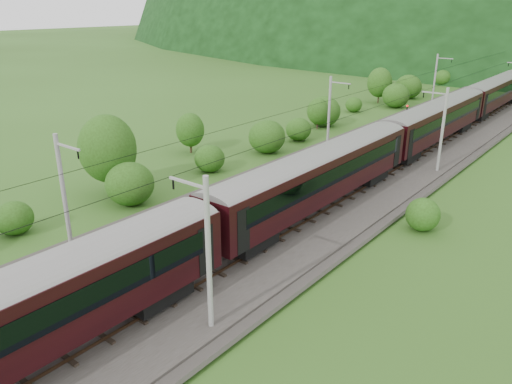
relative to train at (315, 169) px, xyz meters
The scene contains 13 objects.
ground 16.26m from the train, 98.74° to the right, with size 600.00×600.00×0.00m, color #2E5019.
railbed 7.13m from the train, 113.15° to the right, with size 14.00×220.00×0.30m, color #38332D.
track_left 8.16m from the train, 130.54° to the right, with size 2.40×220.00×0.27m.
track_right 6.60m from the train, 90.00° to the right, with size 2.40×220.00×0.27m.
catenary_left 18.48m from the train, 117.47° to the left, with size 2.54×192.28×8.00m.
catenary_right 16.82m from the train, 77.21° to the left, with size 2.54×192.28×8.00m.
overhead_wires 6.92m from the train, 113.15° to the right, with size 4.83×198.00×0.03m.
mountain_ridge 309.63m from the train, 113.29° to the left, with size 336.00×280.00×132.00m, color black.
train is the anchor object (origin of this frame).
hazard_post_near 15.39m from the train, 100.95° to the left, with size 0.15×0.15×1.37m, color red.
hazard_post_far 8.05m from the train, 106.24° to the left, with size 0.14×0.14×1.36m, color red.
signal 35.48m from the train, 101.59° to the left, with size 0.26×0.26×2.37m.
vegetation_left 15.91m from the train, 165.35° to the left, with size 11.64×145.86×6.98m.
Camera 1 is at (21.19, -15.16, 15.55)m, focal length 35.00 mm.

